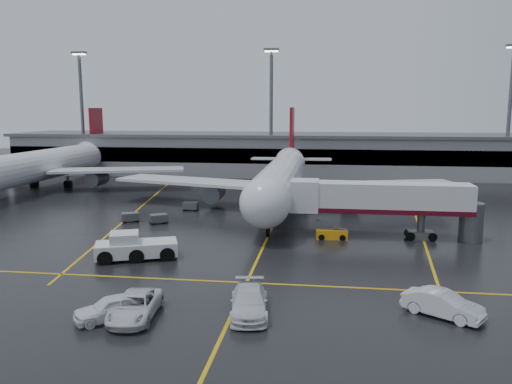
# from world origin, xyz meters

# --- Properties ---
(ground) EXTENTS (220.00, 220.00, 0.00)m
(ground) POSITION_xyz_m (0.00, 0.00, 0.00)
(ground) COLOR black
(ground) RESTS_ON ground
(apron_line_centre) EXTENTS (0.25, 90.00, 0.02)m
(apron_line_centre) POSITION_xyz_m (0.00, 0.00, 0.01)
(apron_line_centre) COLOR gold
(apron_line_centre) RESTS_ON ground
(apron_line_stop) EXTENTS (60.00, 0.25, 0.02)m
(apron_line_stop) POSITION_xyz_m (0.00, -22.00, 0.01)
(apron_line_stop) COLOR gold
(apron_line_stop) RESTS_ON ground
(apron_line_left) EXTENTS (9.99, 69.35, 0.02)m
(apron_line_left) POSITION_xyz_m (-20.00, 10.00, 0.01)
(apron_line_left) COLOR gold
(apron_line_left) RESTS_ON ground
(apron_line_right) EXTENTS (7.57, 69.64, 0.02)m
(apron_line_right) POSITION_xyz_m (18.00, 10.00, 0.01)
(apron_line_right) COLOR gold
(apron_line_right) RESTS_ON ground
(terminal) EXTENTS (122.00, 19.00, 8.60)m
(terminal) POSITION_xyz_m (0.00, 47.93, 4.32)
(terminal) COLOR gray
(terminal) RESTS_ON ground
(light_mast_left) EXTENTS (3.00, 1.20, 25.45)m
(light_mast_left) POSITION_xyz_m (-45.00, 42.00, 14.47)
(light_mast_left) COLOR #595B60
(light_mast_left) RESTS_ON ground
(light_mast_mid) EXTENTS (3.00, 1.20, 25.45)m
(light_mast_mid) POSITION_xyz_m (-5.00, 42.00, 14.47)
(light_mast_mid) COLOR #595B60
(light_mast_mid) RESTS_ON ground
(light_mast_right) EXTENTS (3.00, 1.20, 25.45)m
(light_mast_right) POSITION_xyz_m (40.00, 42.00, 14.47)
(light_mast_right) COLOR #595B60
(light_mast_right) RESTS_ON ground
(main_airliner) EXTENTS (48.80, 45.60, 14.10)m
(main_airliner) POSITION_xyz_m (0.00, 9.70, 4.21)
(main_airliner) COLOR silver
(main_airliner) RESTS_ON ground
(second_airliner) EXTENTS (48.80, 45.60, 14.10)m
(second_airliner) POSITION_xyz_m (-42.00, 21.70, 4.21)
(second_airliner) COLOR silver
(second_airliner) RESTS_ON ground
(jet_bridge) EXTENTS (19.90, 3.40, 6.05)m
(jet_bridge) POSITION_xyz_m (11.87, -6.00, 3.93)
(jet_bridge) COLOR silver
(jet_bridge) RESTS_ON ground
(pushback_tractor) EXTENTS (7.81, 5.24, 2.59)m
(pushback_tractor) POSITION_xyz_m (-11.15, -16.94, 1.03)
(pushback_tractor) COLOR silver
(pushback_tractor) RESTS_ON ground
(belt_loader) EXTENTS (3.35, 1.73, 2.07)m
(belt_loader) POSITION_xyz_m (6.75, -7.03, 0.51)
(belt_loader) COLOR orange
(belt_loader) RESTS_ON ground
(service_van_a) EXTENTS (3.07, 5.88, 1.58)m
(service_van_a) POSITION_xyz_m (-6.12, -29.71, 0.79)
(service_van_a) COLOR silver
(service_van_a) RESTS_ON ground
(service_van_b) EXTENTS (3.21, 6.20, 1.72)m
(service_van_b) POSITION_xyz_m (1.13, -28.08, 0.86)
(service_van_b) COLOR silver
(service_van_b) RESTS_ON ground
(service_van_c) EXTENTS (5.31, 4.39, 1.71)m
(service_van_c) POSITION_xyz_m (13.74, -26.74, 0.85)
(service_van_c) COLOR silver
(service_van_c) RESTS_ON ground
(service_van_d) EXTENTS (4.91, 4.37, 1.61)m
(service_van_d) POSITION_xyz_m (-7.55, -30.17, 0.80)
(service_van_d) COLOR white
(service_van_d) RESTS_ON ground
(baggage_cart_a) EXTENTS (2.39, 2.18, 1.12)m
(baggage_cart_a) POSITION_xyz_m (-13.75, -2.44, 0.63)
(baggage_cart_a) COLOR #595B60
(baggage_cart_a) RESTS_ON ground
(baggage_cart_b) EXTENTS (2.38, 2.11, 1.12)m
(baggage_cart_b) POSITION_xyz_m (-17.46, -2.03, 0.63)
(baggage_cart_b) COLOR #595B60
(baggage_cart_b) RESTS_ON ground
(baggage_cart_c) EXTENTS (2.05, 1.38, 1.12)m
(baggage_cart_c) POSITION_xyz_m (-12.08, 5.97, 0.63)
(baggage_cart_c) COLOR #595B60
(baggage_cart_c) RESTS_ON ground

